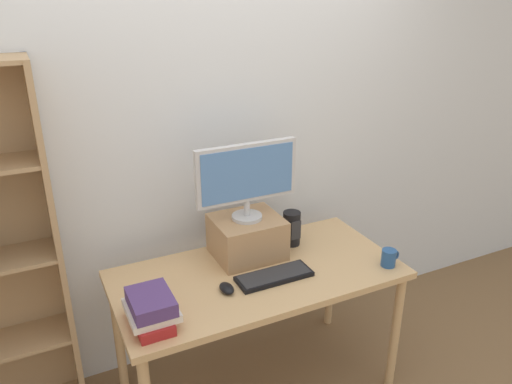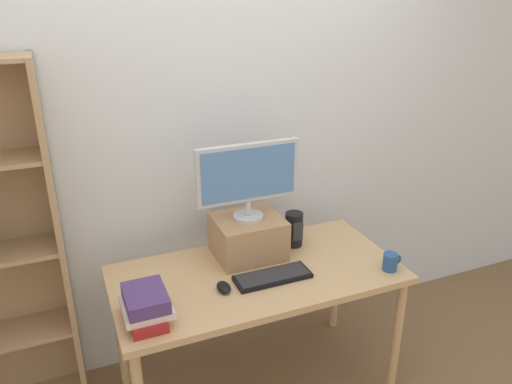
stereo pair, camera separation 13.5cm
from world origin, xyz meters
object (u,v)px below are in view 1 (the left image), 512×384
Objects in this scene: computer_monitor at (247,176)px; desk_speaker at (292,228)px; coffee_mug at (389,258)px; keyboard at (274,276)px; computer_mouse at (227,288)px; riser_box at (247,237)px; desk at (258,284)px; book_stack at (151,309)px.

desk_speaker is at bearing 0.80° from computer_monitor.
desk_speaker reaches higher than coffee_mug.
keyboard is 3.75× the size of computer_mouse.
riser_box is 0.76m from coffee_mug.
desk is 2.67× the size of computer_monitor.
computer_mouse is (-0.21, -0.10, 0.10)m from desk.
coffee_mug is (1.25, -0.07, -0.03)m from book_stack.
riser_box reaches higher than desk_speaker.
riser_box is 0.73m from book_stack.
desk_speaker is (0.28, 0.00, -0.36)m from computer_monitor.
riser_box is at bearing 90.00° from computer_monitor.
desk is at bearing 117.39° from keyboard.
computer_mouse is at bearing 170.08° from coffee_mug.
computer_monitor reaches higher than desk.
coffee_mug is at bearing -34.67° from riser_box.
computer_mouse is (-0.26, -0.00, 0.01)m from keyboard.
desk is 4.12× the size of riser_box.
keyboard is at bearing 7.79° from book_stack.
computer_mouse is (-0.24, -0.28, -0.09)m from riser_box.
keyboard is at bearing -85.43° from riser_box.
computer_monitor is at bearing 145.42° from coffee_mug.
keyboard is 0.66m from book_stack.
book_stack is 1.25m from coffee_mug.
computer_monitor is at bearing 49.23° from computer_mouse.
computer_mouse is 0.88m from coffee_mug.
book_stack is at bearing -157.96° from desk_speaker.
coffee_mug is at bearing -51.54° from desk_speaker.
coffee_mug is 0.54× the size of desk_speaker.
computer_mouse is at bearing -151.45° from desk_speaker.
desk is at bearing 24.08° from computer_mouse.
book_stack reaches higher than coffee_mug.
coffee_mug is (0.65, -0.25, 0.12)m from desk.
computer_mouse reaches higher than desk.
computer_monitor is (0.00, -0.00, 0.35)m from riser_box.
computer_monitor reaches higher than keyboard.
computer_monitor reaches higher than desk_speaker.
coffee_mug is at bearing -34.58° from computer_monitor.
book_stack is at bearing -149.98° from computer_monitor.
coffee_mug is (0.62, -0.43, -0.06)m from riser_box.
desk_speaker is (0.52, 0.28, 0.08)m from computer_mouse.
desk is 5.64× the size of book_stack.
book_stack is (-0.63, -0.36, -0.39)m from computer_monitor.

